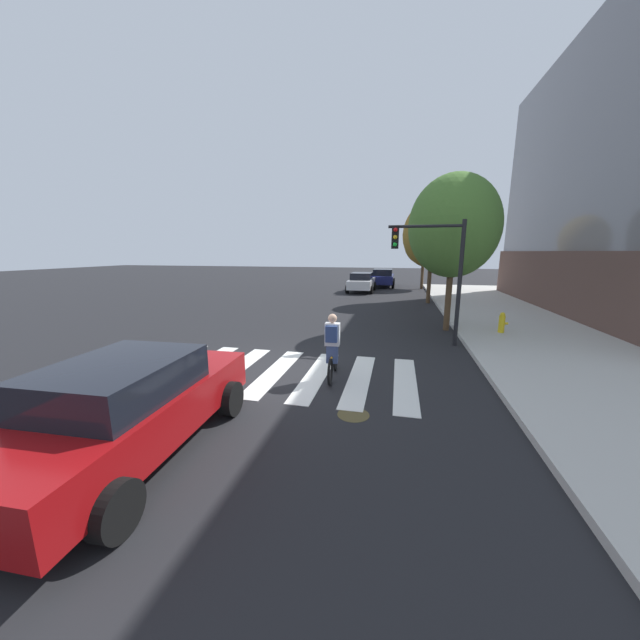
{
  "coord_description": "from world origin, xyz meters",
  "views": [
    {
      "loc": [
        3.17,
        -8.09,
        3.18
      ],
      "look_at": [
        1.08,
        0.96,
        1.28
      ],
      "focal_mm": 18.84,
      "sensor_mm": 36.0,
      "label": 1
    }
  ],
  "objects_px": {
    "cyclist": "(332,347)",
    "manhole_cover": "(353,415)",
    "sedan_mid": "(362,282)",
    "fire_hydrant": "(502,323)",
    "street_tree_mid": "(432,235)",
    "sedan_near": "(129,406)",
    "street_tree_far": "(424,242)",
    "street_tree_near": "(454,226)",
    "sedan_far": "(383,278)",
    "traffic_light_near": "(435,261)"
  },
  "relations": [
    {
      "from": "sedan_mid",
      "to": "street_tree_mid",
      "type": "bearing_deg",
      "value": -47.41
    },
    {
      "from": "street_tree_mid",
      "to": "street_tree_near",
      "type": "bearing_deg",
      "value": -89.09
    },
    {
      "from": "street_tree_mid",
      "to": "traffic_light_near",
      "type": "bearing_deg",
      "value": -94.2
    },
    {
      "from": "sedan_far",
      "to": "street_tree_near",
      "type": "distance_m",
      "value": 17.84
    },
    {
      "from": "cyclist",
      "to": "street_tree_near",
      "type": "relative_size",
      "value": 0.28
    },
    {
      "from": "sedan_far",
      "to": "street_tree_mid",
      "type": "height_order",
      "value": "street_tree_mid"
    },
    {
      "from": "sedan_far",
      "to": "cyclist",
      "type": "height_order",
      "value": "cyclist"
    },
    {
      "from": "fire_hydrant",
      "to": "street_tree_near",
      "type": "distance_m",
      "value": 4.12
    },
    {
      "from": "sedan_near",
      "to": "traffic_light_near",
      "type": "height_order",
      "value": "traffic_light_near"
    },
    {
      "from": "manhole_cover",
      "to": "sedan_far",
      "type": "distance_m",
      "value": 25.4
    },
    {
      "from": "cyclist",
      "to": "traffic_light_near",
      "type": "xyz_separation_m",
      "value": [
        2.7,
        4.01,
        2.02
      ]
    },
    {
      "from": "sedan_mid",
      "to": "fire_hydrant",
      "type": "distance_m",
      "value": 14.92
    },
    {
      "from": "sedan_near",
      "to": "sedan_mid",
      "type": "distance_m",
      "value": 22.97
    },
    {
      "from": "sedan_mid",
      "to": "fire_hydrant",
      "type": "xyz_separation_m",
      "value": [
        6.74,
        -13.3,
        -0.25
      ]
    },
    {
      "from": "sedan_near",
      "to": "fire_hydrant",
      "type": "xyz_separation_m",
      "value": [
        7.92,
        9.64,
        -0.29
      ]
    },
    {
      "from": "sedan_near",
      "to": "sedan_mid",
      "type": "relative_size",
      "value": 1.06
    },
    {
      "from": "sedan_mid",
      "to": "manhole_cover",
      "type": "bearing_deg",
      "value": -84.35
    },
    {
      "from": "manhole_cover",
      "to": "sedan_far",
      "type": "height_order",
      "value": "sedan_far"
    },
    {
      "from": "manhole_cover",
      "to": "cyclist",
      "type": "bearing_deg",
      "value": 113.36
    },
    {
      "from": "street_tree_mid",
      "to": "sedan_near",
      "type": "bearing_deg",
      "value": -108.34
    },
    {
      "from": "fire_hydrant",
      "to": "street_tree_near",
      "type": "height_order",
      "value": "street_tree_near"
    },
    {
      "from": "sedan_mid",
      "to": "street_tree_mid",
      "type": "xyz_separation_m",
      "value": [
        4.72,
        -5.13,
        3.39
      ]
    },
    {
      "from": "sedan_far",
      "to": "cyclist",
      "type": "bearing_deg",
      "value": -90.43
    },
    {
      "from": "fire_hydrant",
      "to": "street_tree_far",
      "type": "distance_m",
      "value": 16.95
    },
    {
      "from": "fire_hydrant",
      "to": "street_tree_far",
      "type": "xyz_separation_m",
      "value": [
        -1.89,
        16.49,
        3.44
      ]
    },
    {
      "from": "sedan_mid",
      "to": "sedan_near",
      "type": "bearing_deg",
      "value": -92.96
    },
    {
      "from": "street_tree_mid",
      "to": "cyclist",
      "type": "bearing_deg",
      "value": -103.82
    },
    {
      "from": "street_tree_near",
      "to": "street_tree_mid",
      "type": "distance_m",
      "value": 7.55
    },
    {
      "from": "cyclist",
      "to": "traffic_light_near",
      "type": "distance_m",
      "value": 5.24
    },
    {
      "from": "cyclist",
      "to": "manhole_cover",
      "type": "bearing_deg",
      "value": -66.64
    },
    {
      "from": "street_tree_near",
      "to": "street_tree_far",
      "type": "bearing_deg",
      "value": 89.97
    },
    {
      "from": "cyclist",
      "to": "street_tree_far",
      "type": "distance_m",
      "value": 22.74
    },
    {
      "from": "manhole_cover",
      "to": "fire_hydrant",
      "type": "bearing_deg",
      "value": 58.22
    },
    {
      "from": "sedan_mid",
      "to": "fire_hydrant",
      "type": "relative_size",
      "value": 5.68
    },
    {
      "from": "fire_hydrant",
      "to": "sedan_mid",
      "type": "bearing_deg",
      "value": 116.86
    },
    {
      "from": "sedan_mid",
      "to": "traffic_light_near",
      "type": "relative_size",
      "value": 1.05
    },
    {
      "from": "sedan_far",
      "to": "street_tree_mid",
      "type": "distance_m",
      "value": 10.72
    },
    {
      "from": "fire_hydrant",
      "to": "street_tree_far",
      "type": "bearing_deg",
      "value": 96.55
    },
    {
      "from": "traffic_light_near",
      "to": "cyclist",
      "type": "bearing_deg",
      "value": -123.93
    },
    {
      "from": "sedan_near",
      "to": "street_tree_far",
      "type": "height_order",
      "value": "street_tree_far"
    },
    {
      "from": "cyclist",
      "to": "street_tree_mid",
      "type": "bearing_deg",
      "value": 76.18
    },
    {
      "from": "traffic_light_near",
      "to": "street_tree_mid",
      "type": "distance_m",
      "value": 10.03
    },
    {
      "from": "manhole_cover",
      "to": "sedan_mid",
      "type": "bearing_deg",
      "value": 95.65
    },
    {
      "from": "sedan_mid",
      "to": "sedan_far",
      "type": "xyz_separation_m",
      "value": [
        1.47,
        4.52,
        0.04
      ]
    },
    {
      "from": "manhole_cover",
      "to": "sedan_far",
      "type": "bearing_deg",
      "value": 91.35
    },
    {
      "from": "sedan_near",
      "to": "cyclist",
      "type": "height_order",
      "value": "cyclist"
    },
    {
      "from": "street_tree_far",
      "to": "street_tree_near",
      "type": "bearing_deg",
      "value": -90.03
    },
    {
      "from": "fire_hydrant",
      "to": "cyclist",
      "type": "bearing_deg",
      "value": -133.43
    },
    {
      "from": "sedan_mid",
      "to": "fire_hydrant",
      "type": "height_order",
      "value": "sedan_mid"
    },
    {
      "from": "fire_hydrant",
      "to": "street_tree_mid",
      "type": "distance_m",
      "value": 9.18
    }
  ]
}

